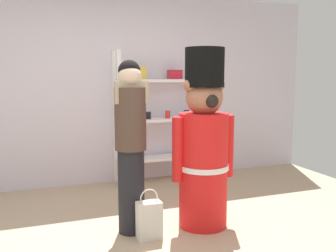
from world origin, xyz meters
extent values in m
plane|color=tan|center=(0.00, 0.00, 0.00)|extent=(6.40, 6.40, 0.00)
cube|color=silver|center=(0.00, 2.20, 1.30)|extent=(6.40, 0.12, 2.60)
cube|color=white|center=(0.20, 1.83, 0.90)|extent=(0.05, 0.05, 1.80)
cube|color=white|center=(1.34, 1.83, 0.90)|extent=(0.05, 0.05, 1.80)
cube|color=white|center=(0.20, 2.13, 0.90)|extent=(0.05, 0.05, 1.80)
cube|color=white|center=(1.34, 2.13, 0.90)|extent=(0.05, 0.05, 1.80)
cube|color=white|center=(0.77, 1.98, 0.32)|extent=(1.14, 0.30, 0.04)
cube|color=white|center=(0.77, 1.98, 0.86)|extent=(1.14, 0.30, 0.04)
cube|color=white|center=(0.77, 1.98, 1.40)|extent=(1.14, 0.30, 0.04)
cylinder|color=green|center=(0.34, 1.97, 0.94)|extent=(0.09, 0.09, 0.11)
cylinder|color=black|center=(0.63, 1.97, 0.93)|extent=(0.09, 0.09, 0.10)
cylinder|color=red|center=(0.91, 1.95, 0.94)|extent=(0.07, 0.07, 0.11)
cylinder|color=navy|center=(1.19, 1.95, 0.94)|extent=(0.08, 0.08, 0.11)
cylinder|color=#596B33|center=(0.48, 1.96, 0.44)|extent=(0.06, 0.06, 0.19)
cylinder|color=silver|center=(1.05, 1.97, 0.43)|extent=(0.06, 0.06, 0.18)
cube|color=gold|center=(0.51, 1.98, 1.51)|extent=(0.17, 0.13, 0.17)
cube|color=#B21E2D|center=(1.02, 1.98, 1.49)|extent=(0.18, 0.14, 0.13)
cylinder|color=red|center=(0.68, 0.33, 0.56)|extent=(0.47, 0.47, 1.11)
cylinder|color=white|center=(0.68, 0.33, 0.59)|extent=(0.49, 0.49, 0.05)
sphere|color=#A4684E|center=(0.68, 0.33, 1.26)|extent=(0.35, 0.35, 0.35)
sphere|color=#A4684E|center=(0.53, 0.33, 1.38)|extent=(0.12, 0.12, 0.12)
sphere|color=#A4684E|center=(0.83, 0.33, 1.38)|extent=(0.12, 0.12, 0.12)
cylinder|color=black|center=(0.68, 0.33, 1.54)|extent=(0.37, 0.37, 0.37)
cylinder|color=red|center=(0.41, 0.33, 0.78)|extent=(0.11, 0.11, 0.61)
cylinder|color=red|center=(0.95, 0.33, 0.78)|extent=(0.11, 0.11, 0.61)
sphere|color=black|center=(0.68, 0.17, 1.24)|extent=(0.12, 0.12, 0.12)
cylinder|color=black|center=(-0.02, 0.42, 0.40)|extent=(0.25, 0.25, 0.79)
cylinder|color=#4C382D|center=(-0.02, 0.42, 1.08)|extent=(0.29, 0.29, 0.57)
sphere|color=beige|center=(-0.02, 0.42, 1.46)|extent=(0.21, 0.21, 0.21)
cube|color=tan|center=(-0.02, 0.36, 1.32)|extent=(0.30, 0.04, 0.20)
sphere|color=black|center=(-0.02, 0.44, 1.51)|extent=(0.20, 0.20, 0.20)
cube|color=silver|center=(0.09, 0.21, 0.17)|extent=(0.22, 0.13, 0.34)
torus|color=silver|center=(0.09, 0.21, 0.38)|extent=(0.17, 0.01, 0.17)
camera|label=1|loc=(-0.84, -2.83, 1.46)|focal=39.33mm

